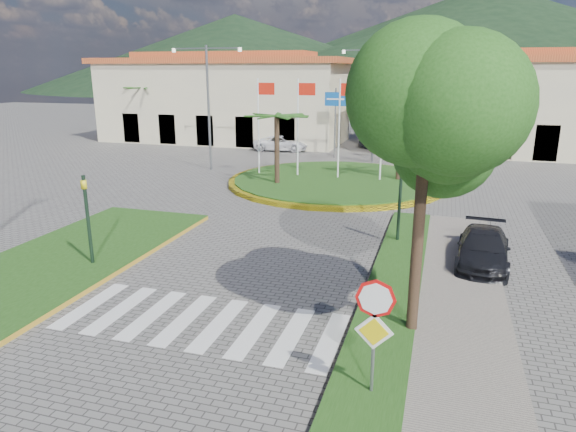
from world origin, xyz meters
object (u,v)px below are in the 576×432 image
(white_van, at_px, (281,143))
(car_dark_a, at_px, (378,142))
(deciduous_tree, at_px, (426,130))
(roundabout_island, at_px, (336,181))
(stop_sign, at_px, (375,320))
(car_side_right, at_px, (483,248))
(car_dark_b, at_px, (467,150))

(white_van, xyz_separation_m, car_dark_a, (7.56, 3.42, -0.07))
(deciduous_tree, bearing_deg, roundabout_island, 107.91)
(stop_sign, distance_m, car_side_right, 9.10)
(car_dark_a, bearing_deg, white_van, 116.97)
(deciduous_tree, distance_m, car_dark_b, 29.17)
(deciduous_tree, relative_size, car_dark_a, 2.09)
(roundabout_island, bearing_deg, stop_sign, -76.27)
(deciduous_tree, height_order, car_dark_b, deciduous_tree)
(white_van, bearing_deg, roundabout_island, -153.35)
(car_dark_a, bearing_deg, car_dark_b, -110.20)
(deciduous_tree, relative_size, car_side_right, 1.64)
(roundabout_island, bearing_deg, car_dark_a, 87.78)
(deciduous_tree, bearing_deg, white_van, 113.80)
(white_van, relative_size, car_dark_b, 1.11)
(stop_sign, bearing_deg, car_side_right, 73.25)
(car_side_right, bearing_deg, stop_sign, -102.46)
(stop_sign, distance_m, car_dark_a, 35.04)
(roundabout_island, xyz_separation_m, deciduous_tree, (5.50, -17.00, 5.01))
(car_dark_a, bearing_deg, roundabout_island, -179.59)
(roundabout_island, height_order, deciduous_tree, deciduous_tree)
(stop_sign, bearing_deg, deciduous_tree, 78.82)
(car_side_right, bearing_deg, car_dark_b, 93.98)
(car_side_right, bearing_deg, white_van, 126.84)
(roundabout_island, distance_m, stop_sign, 20.69)
(car_dark_b, height_order, car_side_right, car_dark_b)
(car_dark_b, xyz_separation_m, car_side_right, (-0.13, -23.14, -0.06))
(car_dark_a, bearing_deg, stop_sign, -170.27)
(white_van, bearing_deg, car_side_right, -152.55)
(white_van, bearing_deg, car_dark_a, -70.76)
(car_dark_b, bearing_deg, car_side_right, 179.79)
(car_dark_b, bearing_deg, stop_sign, 175.20)
(roundabout_island, distance_m, car_side_right, 13.65)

